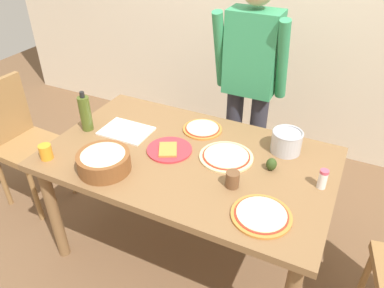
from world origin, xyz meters
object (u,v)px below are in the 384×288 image
at_px(olive_oil_bottle, 85,113).
at_px(avocado, 271,164).
at_px(chair_wooden_left, 20,137).
at_px(person_cook, 250,80).
at_px(pizza_cooked_on_tray, 261,215).
at_px(dining_table, 188,169).
at_px(cup_small_brown, 232,179).
at_px(popcorn_bowl, 104,160).
at_px(plate_with_slice, 169,149).
at_px(steel_pot, 287,141).
at_px(salt_shaker, 323,179).
at_px(pizza_raw_on_board, 226,156).
at_px(pizza_second_cooked, 202,129).
at_px(cup_orange, 46,152).
at_px(cutting_board_white, 126,131).

bearing_deg(olive_oil_bottle, avocado, 4.87).
bearing_deg(olive_oil_bottle, chair_wooden_left, -177.08).
bearing_deg(person_cook, olive_oil_bottle, -135.48).
bearing_deg(pizza_cooked_on_tray, chair_wooden_left, 172.80).
height_order(dining_table, cup_small_brown, cup_small_brown).
bearing_deg(popcorn_bowl, plate_with_slice, 54.04).
relative_size(dining_table, cup_small_brown, 18.82).
height_order(steel_pot, avocado, steel_pot).
bearing_deg(olive_oil_bottle, dining_table, 1.29).
xyz_separation_m(salt_shaker, avocado, (-0.27, 0.03, -0.02)).
xyz_separation_m(chair_wooden_left, olive_oil_bottle, (0.63, 0.03, 0.33)).
distance_m(pizza_raw_on_board, popcorn_bowl, 0.66).
xyz_separation_m(pizza_second_cooked, plate_with_slice, (-0.08, -0.29, -0.00)).
distance_m(pizza_second_cooked, avocado, 0.54).
height_order(pizza_second_cooked, plate_with_slice, plate_with_slice).
relative_size(pizza_cooked_on_tray, plate_with_slice, 1.08).
distance_m(plate_with_slice, popcorn_bowl, 0.38).
relative_size(pizza_cooked_on_tray, popcorn_bowl, 1.00).
xyz_separation_m(person_cook, cup_small_brown, (0.22, -0.89, -0.14)).
height_order(dining_table, chair_wooden_left, chair_wooden_left).
bearing_deg(pizza_raw_on_board, steel_pot, 36.99).
height_order(popcorn_bowl, avocado, popcorn_bowl).
xyz_separation_m(popcorn_bowl, cup_orange, (-0.35, -0.06, -0.02)).
relative_size(cup_orange, avocado, 1.21).
distance_m(dining_table, person_cook, 0.81).
height_order(pizza_raw_on_board, olive_oil_bottle, olive_oil_bottle).
bearing_deg(person_cook, pizza_second_cooked, -106.17).
relative_size(dining_table, popcorn_bowl, 5.71).
height_order(popcorn_bowl, olive_oil_bottle, olive_oil_bottle).
height_order(cup_small_brown, salt_shaker, salt_shaker).
distance_m(dining_table, pizza_raw_on_board, 0.24).
xyz_separation_m(steel_pot, salt_shaker, (0.24, -0.24, -0.01)).
height_order(olive_oil_bottle, cup_orange, olive_oil_bottle).
bearing_deg(pizza_second_cooked, cutting_board_white, -151.42).
distance_m(pizza_cooked_on_tray, salt_shaker, 0.39).
distance_m(olive_oil_bottle, salt_shaker, 1.41).
distance_m(person_cook, cup_small_brown, 0.93).
distance_m(popcorn_bowl, olive_oil_bottle, 0.46).
distance_m(cup_small_brown, avocado, 0.26).
height_order(olive_oil_bottle, steel_pot, olive_oil_bottle).
height_order(pizza_raw_on_board, cutting_board_white, pizza_raw_on_board).
distance_m(person_cook, steel_pot, 0.62).
distance_m(dining_table, pizza_cooked_on_tray, 0.59).
bearing_deg(person_cook, cup_small_brown, -76.02).
xyz_separation_m(pizza_cooked_on_tray, plate_with_slice, (-0.63, 0.28, -0.00)).
bearing_deg(cup_small_brown, pizza_second_cooked, 130.22).
height_order(cutting_board_white, avocado, avocado).
xyz_separation_m(dining_table, person_cook, (0.09, 0.76, 0.27)).
relative_size(chair_wooden_left, cutting_board_white, 3.17).
relative_size(dining_table, olive_oil_bottle, 6.25).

